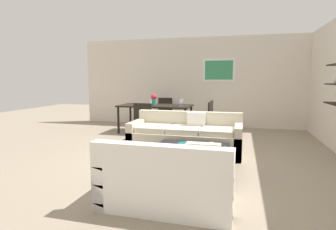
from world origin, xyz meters
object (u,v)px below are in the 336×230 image
(centerpiece_vase, at_px, (154,99))
(coffee_table, at_px, (191,159))
(sofa_beige, at_px, (186,138))
(wine_glass_foot, at_px, (150,102))
(candle_jar, at_px, (212,144))
(dining_chair_head, at_px, (164,110))
(dining_table, at_px, (155,107))
(wine_glass_right_near, at_px, (180,101))
(loveseat_white, at_px, (168,179))
(decorative_bowl, at_px, (186,145))
(wine_glass_right_far, at_px, (182,101))
(dining_chair_foot, at_px, (144,118))
(dining_chair_right_far, at_px, (207,115))
(dining_chair_right_near, at_px, (205,117))

(centerpiece_vase, bearing_deg, coffee_table, -61.75)
(sofa_beige, xyz_separation_m, wine_glass_foot, (-1.20, 1.38, 0.57))
(candle_jar, xyz_separation_m, dining_chair_head, (-1.81, 3.63, 0.09))
(dining_table, bearing_deg, wine_glass_right_near, -9.33)
(sofa_beige, relative_size, loveseat_white, 1.45)
(decorative_bowl, bearing_deg, centerpiece_vase, 117.09)
(coffee_table, distance_m, decorative_bowl, 0.23)
(loveseat_white, xyz_separation_m, candle_jar, (0.35, 1.33, 0.12))
(dining_chair_head, relative_size, wine_glass_right_near, 5.07)
(candle_jar, bearing_deg, wine_glass_right_far, 111.07)
(dining_chair_foot, bearing_deg, candle_jar, -46.00)
(dining_chair_right_far, distance_m, wine_glass_foot, 1.55)
(loveseat_white, relative_size, coffee_table, 1.29)
(loveseat_white, distance_m, wine_glass_right_far, 4.30)
(decorative_bowl, relative_size, dining_chair_right_far, 0.33)
(dining_chair_head, height_order, centerpiece_vase, centerpiece_vase)
(sofa_beige, relative_size, dining_chair_head, 2.45)
(dining_table, height_order, wine_glass_foot, wine_glass_foot)
(dining_chair_head, height_order, wine_glass_right_near, wine_glass_right_near)
(decorative_bowl, xyz_separation_m, wine_glass_foot, (-1.43, 2.48, 0.45))
(dining_chair_head, xyz_separation_m, wine_glass_foot, (-0.00, -1.29, 0.35))
(loveseat_white, relative_size, wine_glass_right_far, 8.77)
(wine_glass_foot, relative_size, wine_glass_right_far, 0.96)
(decorative_bowl, bearing_deg, dining_chair_head, 110.81)
(dining_chair_right_near, bearing_deg, candle_jar, -80.18)
(candle_jar, distance_m, wine_glass_right_far, 3.11)
(coffee_table, bearing_deg, sofa_beige, 105.33)
(dining_table, bearing_deg, loveseat_white, -70.33)
(candle_jar, bearing_deg, wine_glass_right_near, 112.74)
(dining_chair_right_near, height_order, wine_glass_foot, wine_glass_foot)
(candle_jar, height_order, centerpiece_vase, centerpiece_vase)
(decorative_bowl, distance_m, candle_jar, 0.41)
(decorative_bowl, relative_size, centerpiece_vase, 0.96)
(dining_chair_head, distance_m, wine_glass_foot, 1.33)
(centerpiece_vase, bearing_deg, wine_glass_right_far, 10.78)
(sofa_beige, xyz_separation_m, candle_jar, (0.61, -0.96, 0.12))
(sofa_beige, bearing_deg, candle_jar, -57.61)
(dining_chair_foot, bearing_deg, dining_chair_head, 90.00)
(decorative_bowl, height_order, wine_glass_foot, wine_glass_foot)
(dining_table, xyz_separation_m, wine_glass_right_near, (0.71, -0.12, 0.19))
(coffee_table, relative_size, centerpiece_vase, 3.81)
(wine_glass_right_near, bearing_deg, wine_glass_foot, -157.49)
(loveseat_white, distance_m, centerpiece_vase, 4.37)
(sofa_beige, xyz_separation_m, dining_table, (-1.20, 1.79, 0.39))
(centerpiece_vase, bearing_deg, dining_table, 36.44)
(dining_chair_right_far, xyz_separation_m, wine_glass_right_far, (-0.67, -0.09, 0.36))
(loveseat_white, height_order, dining_chair_foot, dining_chair_foot)
(loveseat_white, height_order, centerpiece_vase, centerpiece_vase)
(wine_glass_right_far, bearing_deg, dining_chair_right_far, 8.13)
(dining_chair_right_far, xyz_separation_m, dining_chair_right_near, (0.00, -0.42, 0.00))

